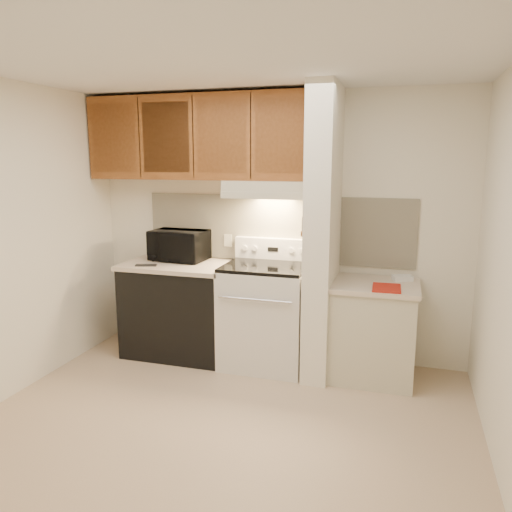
% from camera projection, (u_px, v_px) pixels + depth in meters
% --- Properties ---
extents(floor, '(3.60, 3.60, 0.00)m').
position_uv_depth(floor, '(222.00, 425.00, 3.61)').
color(floor, '#CAAC8B').
rests_on(floor, ground).
extents(ceiling, '(3.60, 3.60, 0.00)m').
position_uv_depth(ceiling, '(217.00, 60.00, 3.12)').
color(ceiling, white).
rests_on(ceiling, wall_back).
extents(wall_back, '(3.60, 2.50, 0.02)m').
position_uv_depth(wall_back, '(276.00, 227.00, 4.77)').
color(wall_back, white).
rests_on(wall_back, floor).
extents(wall_left, '(0.02, 3.00, 2.50)m').
position_uv_depth(wall_left, '(3.00, 243.00, 3.88)').
color(wall_left, white).
rests_on(wall_left, floor).
extents(backsplash, '(2.60, 0.02, 0.63)m').
position_uv_depth(backsplash, '(275.00, 229.00, 4.77)').
color(backsplash, '#FFF3CC').
rests_on(backsplash, wall_back).
extents(range_body, '(0.76, 0.65, 0.92)m').
position_uv_depth(range_body, '(266.00, 317.00, 4.60)').
color(range_body, silver).
rests_on(range_body, floor).
extents(oven_window, '(0.50, 0.01, 0.30)m').
position_uv_depth(oven_window, '(256.00, 323.00, 4.30)').
color(oven_window, black).
rests_on(oven_window, range_body).
extents(oven_handle, '(0.65, 0.02, 0.02)m').
position_uv_depth(oven_handle, '(255.00, 300.00, 4.22)').
color(oven_handle, silver).
rests_on(oven_handle, range_body).
extents(cooktop, '(0.74, 0.64, 0.03)m').
position_uv_depth(cooktop, '(266.00, 266.00, 4.51)').
color(cooktop, black).
rests_on(cooktop, range_body).
extents(range_backguard, '(0.76, 0.08, 0.20)m').
position_uv_depth(range_backguard, '(274.00, 249.00, 4.76)').
color(range_backguard, silver).
rests_on(range_backguard, range_body).
extents(range_display, '(0.10, 0.01, 0.04)m').
position_uv_depth(range_display, '(273.00, 249.00, 4.72)').
color(range_display, black).
rests_on(range_display, range_backguard).
extents(range_knob_left_outer, '(0.05, 0.02, 0.05)m').
position_uv_depth(range_knob_left_outer, '(245.00, 248.00, 4.79)').
color(range_knob_left_outer, silver).
rests_on(range_knob_left_outer, range_backguard).
extents(range_knob_left_inner, '(0.05, 0.02, 0.05)m').
position_uv_depth(range_knob_left_inner, '(255.00, 248.00, 4.77)').
color(range_knob_left_inner, silver).
rests_on(range_knob_left_inner, range_backguard).
extents(range_knob_right_inner, '(0.05, 0.02, 0.05)m').
position_uv_depth(range_knob_right_inner, '(291.00, 250.00, 4.66)').
color(range_knob_right_inner, silver).
rests_on(range_knob_right_inner, range_backguard).
extents(range_knob_right_outer, '(0.05, 0.02, 0.05)m').
position_uv_depth(range_knob_right_outer, '(302.00, 251.00, 4.64)').
color(range_knob_right_outer, silver).
rests_on(range_knob_right_outer, range_backguard).
extents(dishwasher_front, '(1.00, 0.63, 0.87)m').
position_uv_depth(dishwasher_front, '(179.00, 311.00, 4.87)').
color(dishwasher_front, black).
rests_on(dishwasher_front, floor).
extents(left_countertop, '(1.04, 0.67, 0.04)m').
position_uv_depth(left_countertop, '(178.00, 265.00, 4.78)').
color(left_countertop, beige).
rests_on(left_countertop, dishwasher_front).
extents(spoon_rest, '(0.21, 0.12, 0.01)m').
position_uv_depth(spoon_rest, '(146.00, 265.00, 4.65)').
color(spoon_rest, black).
rests_on(spoon_rest, left_countertop).
extents(teal_jar, '(0.11, 0.11, 0.09)m').
position_uv_depth(teal_jar, '(169.00, 253.00, 5.03)').
color(teal_jar, '#1D6452').
rests_on(teal_jar, left_countertop).
extents(outlet, '(0.08, 0.01, 0.12)m').
position_uv_depth(outlet, '(228.00, 240.00, 4.92)').
color(outlet, beige).
rests_on(outlet, backsplash).
extents(microwave, '(0.55, 0.39, 0.29)m').
position_uv_depth(microwave, '(179.00, 245.00, 4.89)').
color(microwave, black).
rests_on(microwave, left_countertop).
extents(partition_pillar, '(0.22, 0.70, 2.50)m').
position_uv_depth(partition_pillar, '(323.00, 235.00, 4.30)').
color(partition_pillar, white).
rests_on(partition_pillar, floor).
extents(pillar_trim, '(0.01, 0.70, 0.04)m').
position_uv_depth(pillar_trim, '(310.00, 228.00, 4.32)').
color(pillar_trim, brown).
rests_on(pillar_trim, partition_pillar).
extents(knife_strip, '(0.02, 0.42, 0.04)m').
position_uv_depth(knife_strip, '(308.00, 227.00, 4.28)').
color(knife_strip, black).
rests_on(knife_strip, partition_pillar).
extents(knife_blade_a, '(0.01, 0.03, 0.16)m').
position_uv_depth(knife_blade_a, '(303.00, 241.00, 4.16)').
color(knife_blade_a, silver).
rests_on(knife_blade_a, knife_strip).
extents(knife_handle_a, '(0.02, 0.02, 0.10)m').
position_uv_depth(knife_handle_a, '(303.00, 223.00, 4.13)').
color(knife_handle_a, black).
rests_on(knife_handle_a, knife_strip).
extents(knife_blade_b, '(0.01, 0.04, 0.18)m').
position_uv_depth(knife_blade_b, '(305.00, 241.00, 4.23)').
color(knife_blade_b, silver).
rests_on(knife_blade_b, knife_strip).
extents(knife_handle_b, '(0.02, 0.02, 0.10)m').
position_uv_depth(knife_handle_b, '(305.00, 222.00, 4.20)').
color(knife_handle_b, black).
rests_on(knife_handle_b, knife_strip).
extents(knife_blade_c, '(0.01, 0.04, 0.20)m').
position_uv_depth(knife_blade_c, '(306.00, 240.00, 4.31)').
color(knife_blade_c, silver).
rests_on(knife_blade_c, knife_strip).
extents(knife_handle_c, '(0.02, 0.02, 0.10)m').
position_uv_depth(knife_handle_c, '(307.00, 221.00, 4.27)').
color(knife_handle_c, black).
rests_on(knife_handle_c, knife_strip).
extents(knife_blade_d, '(0.01, 0.04, 0.16)m').
position_uv_depth(knife_blade_d, '(308.00, 237.00, 4.37)').
color(knife_blade_d, silver).
rests_on(knife_blade_d, knife_strip).
extents(knife_handle_d, '(0.02, 0.02, 0.10)m').
position_uv_depth(knife_handle_d, '(308.00, 220.00, 4.33)').
color(knife_handle_d, black).
rests_on(knife_handle_d, knife_strip).
extents(knife_blade_e, '(0.01, 0.04, 0.18)m').
position_uv_depth(knife_blade_e, '(310.00, 236.00, 4.46)').
color(knife_blade_e, silver).
rests_on(knife_blade_e, knife_strip).
extents(knife_handle_e, '(0.02, 0.02, 0.10)m').
position_uv_depth(knife_handle_e, '(310.00, 219.00, 4.41)').
color(knife_handle_e, black).
rests_on(knife_handle_e, knife_strip).
extents(oven_mitt, '(0.03, 0.11, 0.27)m').
position_uv_depth(oven_mitt, '(311.00, 235.00, 4.50)').
color(oven_mitt, gray).
rests_on(oven_mitt, partition_pillar).
extents(right_cab_base, '(0.70, 0.60, 0.81)m').
position_uv_depth(right_cab_base, '(373.00, 333.00, 4.33)').
color(right_cab_base, beige).
rests_on(right_cab_base, floor).
extents(right_countertop, '(0.74, 0.64, 0.04)m').
position_uv_depth(right_countertop, '(375.00, 286.00, 4.25)').
color(right_countertop, beige).
rests_on(right_countertop, right_cab_base).
extents(red_folder, '(0.24, 0.32, 0.01)m').
position_uv_depth(red_folder, '(387.00, 288.00, 4.08)').
color(red_folder, '#AE1D11').
rests_on(red_folder, right_countertop).
extents(white_box, '(0.19, 0.16, 0.04)m').
position_uv_depth(white_box, '(402.00, 278.00, 4.35)').
color(white_box, white).
rests_on(white_box, right_countertop).
extents(range_hood, '(0.78, 0.44, 0.15)m').
position_uv_depth(range_hood, '(270.00, 189.00, 4.50)').
color(range_hood, beige).
rests_on(range_hood, upper_cabinets).
extents(hood_lip, '(0.78, 0.04, 0.06)m').
position_uv_depth(hood_lip, '(264.00, 196.00, 4.31)').
color(hood_lip, beige).
rests_on(hood_lip, range_hood).
extents(upper_cabinets, '(2.18, 0.33, 0.77)m').
position_uv_depth(upper_cabinets, '(200.00, 138.00, 4.64)').
color(upper_cabinets, brown).
rests_on(upper_cabinets, wall_back).
extents(cab_door_a, '(0.46, 0.01, 0.63)m').
position_uv_depth(cab_door_a, '(114.00, 138.00, 4.73)').
color(cab_door_a, brown).
rests_on(cab_door_a, upper_cabinets).
extents(cab_gap_a, '(0.01, 0.01, 0.73)m').
position_uv_depth(cab_gap_a, '(139.00, 138.00, 4.65)').
color(cab_gap_a, black).
rests_on(cab_gap_a, upper_cabinets).
extents(cab_door_b, '(0.46, 0.01, 0.63)m').
position_uv_depth(cab_door_b, '(166.00, 137.00, 4.57)').
color(cab_door_b, brown).
rests_on(cab_door_b, upper_cabinets).
extents(cab_gap_b, '(0.01, 0.01, 0.73)m').
position_uv_depth(cab_gap_b, '(193.00, 137.00, 4.49)').
color(cab_gap_b, black).
rests_on(cab_gap_b, upper_cabinets).
extents(cab_door_c, '(0.46, 0.01, 0.63)m').
position_uv_depth(cab_door_c, '(221.00, 137.00, 4.42)').
color(cab_door_c, brown).
rests_on(cab_door_c, upper_cabinets).
extents(cab_gap_c, '(0.01, 0.01, 0.73)m').
position_uv_depth(cab_gap_c, '(251.00, 136.00, 4.34)').
color(cab_gap_c, black).
rests_on(cab_gap_c, upper_cabinets).
extents(cab_door_d, '(0.46, 0.01, 0.63)m').
position_uv_depth(cab_door_d, '(281.00, 136.00, 4.26)').
color(cab_door_d, brown).
rests_on(cab_door_d, upper_cabinets).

